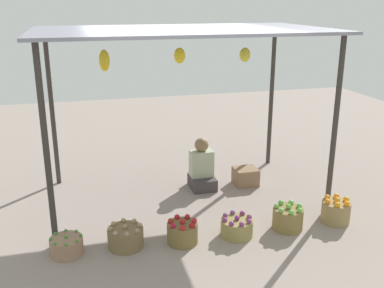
# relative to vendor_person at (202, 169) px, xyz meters

# --- Properties ---
(ground_plane) EXTENTS (14.00, 14.00, 0.00)m
(ground_plane) POSITION_rel_vendor_person_xyz_m (-0.35, -0.24, -0.30)
(ground_plane) COLOR gray
(market_stall_structure) EXTENTS (3.84, 2.24, 2.38)m
(market_stall_structure) POSITION_rel_vendor_person_xyz_m (-0.35, -0.23, 1.91)
(market_stall_structure) COLOR #38332D
(market_stall_structure) RESTS_ON ground
(vendor_person) EXTENTS (0.36, 0.44, 0.78)m
(vendor_person) POSITION_rel_vendor_person_xyz_m (0.00, 0.00, 0.00)
(vendor_person) COLOR #3F383A
(vendor_person) RESTS_ON ground
(basket_green_chilies) EXTENTS (0.37, 0.37, 0.23)m
(basket_green_chilies) POSITION_rel_vendor_person_xyz_m (-1.99, -1.44, -0.20)
(basket_green_chilies) COLOR #98755B
(basket_green_chilies) RESTS_ON ground
(basket_potatoes) EXTENTS (0.41, 0.41, 0.28)m
(basket_potatoes) POSITION_rel_vendor_person_xyz_m (-1.33, -1.44, -0.18)
(basket_potatoes) COLOR brown
(basket_potatoes) RESTS_ON ground
(basket_red_apples) EXTENTS (0.37, 0.37, 0.30)m
(basket_red_apples) POSITION_rel_vendor_person_xyz_m (-0.67, -1.51, -0.17)
(basket_red_apples) COLOR brown
(basket_red_apples) RESTS_ON ground
(basket_purple_onions) EXTENTS (0.39, 0.39, 0.27)m
(basket_purple_onions) POSITION_rel_vendor_person_xyz_m (0.00, -1.53, -0.18)
(basket_purple_onions) COLOR olive
(basket_purple_onions) RESTS_ON ground
(basket_green_apples) EXTENTS (0.38, 0.38, 0.33)m
(basket_green_apples) POSITION_rel_vendor_person_xyz_m (0.68, -1.53, -0.15)
(basket_green_apples) COLOR olive
(basket_green_apples) RESTS_ON ground
(basket_oranges) EXTENTS (0.36, 0.36, 0.34)m
(basket_oranges) POSITION_rel_vendor_person_xyz_m (1.35, -1.52, -0.15)
(basket_oranges) COLOR olive
(basket_oranges) RESTS_ON ground
(wooden_crate_near_vendor) EXTENTS (0.35, 0.33, 0.26)m
(wooden_crate_near_vendor) POSITION_rel_vendor_person_xyz_m (0.69, -0.07, -0.17)
(wooden_crate_near_vendor) COLOR #87674B
(wooden_crate_near_vendor) RESTS_ON ground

